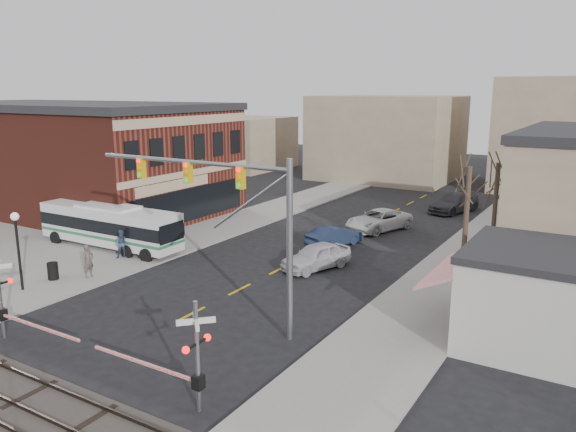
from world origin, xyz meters
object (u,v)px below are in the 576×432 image
object	(u,v)px
car_a	(316,256)
pedestrian_far	(122,244)
traffic_signal_mast	(232,203)
trash_bin	(53,271)
rr_crossing_east	(188,355)
rr_crossing_west	(6,298)
car_d	(454,203)
car_b	(334,236)
car_c	(378,220)
pedestrian_near	(88,261)
street_lamp	(17,235)
transit_bus	(110,225)

from	to	relation	value
car_a	pedestrian_far	distance (m)	12.51
traffic_signal_mast	trash_bin	xyz separation A→B (m)	(-12.54, -0.48, -5.18)
rr_crossing_east	car_a	distance (m)	16.27
rr_crossing_west	car_d	world-z (taller)	rr_crossing_west
car_b	car_c	xyz separation A→B (m)	(0.91, 5.84, 0.09)
car_b	car_a	bearing A→B (deg)	125.28
traffic_signal_mast	car_a	xyz separation A→B (m)	(-0.73, 9.35, -4.99)
rr_crossing_east	pedestrian_near	distance (m)	15.76
rr_crossing_west	trash_bin	bearing A→B (deg)	130.33
rr_crossing_east	pedestrian_far	bearing A→B (deg)	143.98
street_lamp	car_d	distance (m)	35.79
pedestrian_far	car_a	bearing A→B (deg)	-22.99
traffic_signal_mast	pedestrian_near	distance (m)	12.06
rr_crossing_west	street_lamp	distance (m)	6.53
car_b	pedestrian_near	distance (m)	16.39
trash_bin	car_b	bearing A→B (deg)	55.20
car_b	car_d	world-z (taller)	car_d
car_c	pedestrian_far	bearing A→B (deg)	-106.06
trash_bin	car_b	world-z (taller)	car_b
car_a	car_b	size ratio (longest dim) A/B	1.09
car_a	car_c	bearing A→B (deg)	111.97
street_lamp	car_c	distance (m)	25.61
street_lamp	car_a	bearing A→B (deg)	45.11
trash_bin	pedestrian_near	world-z (taller)	pedestrian_near
pedestrian_near	car_b	bearing A→B (deg)	-33.95
car_c	trash_bin	bearing A→B (deg)	-99.69
street_lamp	pedestrian_near	world-z (taller)	street_lamp
street_lamp	trash_bin	distance (m)	3.26
traffic_signal_mast	pedestrian_near	world-z (taller)	traffic_signal_mast
car_c	transit_bus	bearing A→B (deg)	-114.96
traffic_signal_mast	rr_crossing_west	xyz separation A→B (m)	(-7.47, -6.45, -3.83)
car_c	pedestrian_far	size ratio (longest dim) A/B	3.08
car_c	car_d	size ratio (longest dim) A/B	1.02
car_c	rr_crossing_east	bearing A→B (deg)	-62.60
rr_crossing_west	pedestrian_near	bearing A→B (deg)	116.29
car_b	rr_crossing_east	bearing A→B (deg)	123.86
trash_bin	car_b	distance (m)	18.30
transit_bus	rr_crossing_east	size ratio (longest dim) A/B	2.01
trash_bin	transit_bus	bearing A→B (deg)	111.16
rr_crossing_west	pedestrian_far	world-z (taller)	rr_crossing_west
rr_crossing_east	car_b	bearing A→B (deg)	103.24
car_b	pedestrian_near	world-z (taller)	pedestrian_near
transit_bus	car_d	size ratio (longest dim) A/B	1.99
rr_crossing_west	rr_crossing_east	size ratio (longest dim) A/B	1.00
pedestrian_near	traffic_signal_mast	bearing A→B (deg)	-95.05
transit_bus	rr_crossing_west	bearing A→B (deg)	-58.65
street_lamp	car_b	xyz separation A→B (m)	(10.40, 17.01, -2.49)
car_c	pedestrian_far	xyz separation A→B (m)	(-11.09, -15.88, 0.25)
transit_bus	traffic_signal_mast	world-z (taller)	traffic_signal_mast
pedestrian_near	pedestrian_far	bearing A→B (deg)	17.30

